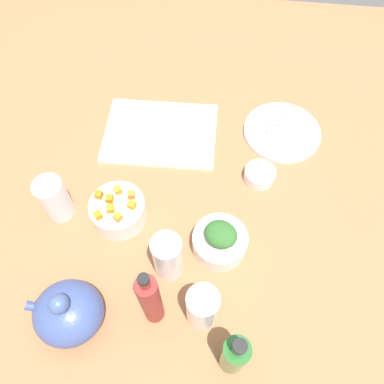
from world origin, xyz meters
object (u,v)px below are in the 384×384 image
Objects in this scene: bowl_small_side at (260,175)px; drinking_glass_2 at (55,199)px; bowl_greens at (220,242)px; teapot at (68,313)px; bottle_0 at (151,300)px; drinking_glass_1 at (202,307)px; bottle_1 at (234,355)px; cutting_board at (160,133)px; bowl_carrots at (118,211)px; drinking_glass_0 at (168,257)px; plate_tofu at (282,132)px.

bowl_small_side is 0.66× the size of drinking_glass_2.
teapot is (31.49, 21.84, 3.22)cm from bowl_greens.
bottle_0 reaches higher than drinking_glass_2.
bottle_0 is (-18.08, -3.47, 5.22)cm from teapot.
drinking_glass_1 is (2.60, 17.48, 3.89)cm from bowl_greens.
bowl_small_side is at bearing -95.53° from bottle_1.
cutting_board is 2.55× the size of drinking_glass_2.
bowl_carrots is 28.46cm from bottle_0.
drinking_glass_2 is at bearing -67.44° from teapot.
bowl_small_side is 0.61× the size of drinking_glass_0.
bottle_1 is at bearing 129.43° from drinking_glass_1.
cutting_board is 37.14cm from drinking_glass_2.
plate_tofu is 18.33cm from bowl_small_side.
bowl_greens is at bearing 67.97° from plate_tofu.
bottle_0 reaches higher than cutting_board.
plate_tofu is at bearing -99.59° from bottle_1.
drinking_glass_2 reaches higher than plate_tofu.
bottle_0 is (-13.40, 23.82, 7.92)cm from bowl_carrots.
drinking_glass_1 is at bearing 136.56° from bowl_carrots.
bowl_carrots is (26.80, -5.44, 0.52)cm from bowl_greens.
bowl_small_side is at bearing -155.36° from bowl_carrots.
bowl_small_side is 60.21cm from teapot.
bottle_0 is at bearing 4.75° from drinking_glass_1.
teapot reaches higher than bowl_greens.
plate_tofu is 77.46cm from teapot.
teapot is at bearing 34.75° from bowl_greens.
bowl_carrots reaches higher than plate_tofu.
cutting_board is 1.97× the size of teapot.
bowl_carrots is 0.84× the size of teapot.
bowl_carrots reaches higher than cutting_board.
bottle_0 is at bearing 60.52° from bowl_small_side.
plate_tofu is 0.91× the size of bottle_0.
teapot is 19.14cm from bottle_0.
drinking_glass_1 is (12.07, 39.56, 4.96)cm from bowl_small_side.
drinking_glass_1 is at bearing -50.57° from bottle_1.
teapot is 36.60cm from bottle_1.
drinking_glass_0 reaches higher than drinking_glass_1.
bowl_carrots is 1.09× the size of drinking_glass_2.
cutting_board is at bearing -101.78° from bowl_carrots.
bowl_carrots is at bearing -60.64° from bottle_0.
bottle_0 reaches higher than bowl_small_side.
bowl_greens is 1.57× the size of bowl_small_side.
teapot is 1.28× the size of drinking_glass_1.
drinking_glass_0 is at bearing -49.55° from bottle_1.
teapot is at bearing 37.06° from drinking_glass_0.
plate_tofu is 42.36cm from bowl_greens.
plate_tofu is (-36.60, -4.67, 0.10)cm from cutting_board.
drinking_glass_2 is (52.21, 16.83, 4.88)cm from bowl_small_side.
bottle_1 is 11.68cm from drinking_glass_1.
bottle_0 is 12.19cm from drinking_glass_0.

